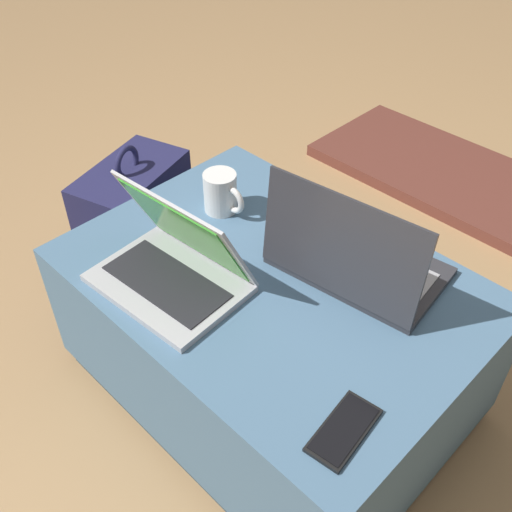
{
  "coord_description": "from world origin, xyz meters",
  "views": [
    {
      "loc": [
        0.66,
        -0.72,
        1.33
      ],
      "look_at": [
        -0.01,
        -0.04,
        0.49
      ],
      "focal_mm": 42.0,
      "sensor_mm": 36.0,
      "label": 1
    }
  ],
  "objects": [
    {
      "name": "cell_phone",
      "position": [
        0.36,
        -0.2,
        0.41
      ],
      "size": [
        0.09,
        0.16,
        0.01
      ],
      "rotation": [
        0.0,
        0.0,
        3.27
      ],
      "color": "black",
      "rests_on": "ottoman"
    },
    {
      "name": "laptop_far",
      "position": [
        0.12,
        0.12,
        0.46
      ],
      "size": [
        0.4,
        0.28,
        0.25
      ],
      "rotation": [
        0.0,
        0.0,
        3.27
      ],
      "color": "#333338",
      "rests_on": "ottoman"
    },
    {
      "name": "laptop_near",
      "position": [
        -0.14,
        -0.16,
        0.45
      ],
      "size": [
        0.34,
        0.26,
        0.23
      ],
      "rotation": [
        0.0,
        0.0,
        0.07
      ],
      "color": "#B7B7BC",
      "rests_on": "ottoman"
    },
    {
      "name": "coffee_mug",
      "position": [
        -0.26,
        0.09,
        0.46
      ],
      "size": [
        0.12,
        0.08,
        0.1
      ],
      "color": "white",
      "rests_on": "ottoman"
    },
    {
      "name": "fireplace_hearth",
      "position": [
        0.0,
        1.2,
        0.02
      ],
      "size": [
        1.4,
        0.5,
        0.04
      ],
      "color": "brown",
      "rests_on": "ground_plane"
    },
    {
      "name": "ground_plane",
      "position": [
        0.0,
        0.0,
        0.0
      ],
      "size": [
        14.0,
        14.0,
        0.0
      ],
      "primitive_type": "plane",
      "color": "tan"
    },
    {
      "name": "ottoman",
      "position": [
        0.0,
        0.0,
        0.2
      ],
      "size": [
        0.93,
        0.67,
        0.41
      ],
      "color": "#2A3D4E",
      "rests_on": "ground_plane"
    },
    {
      "name": "backpack",
      "position": [
        -0.6,
        0.03,
        0.19
      ],
      "size": [
        0.32,
        0.38,
        0.48
      ],
      "rotation": [
        0.0,
        0.0,
        -1.27
      ],
      "color": "#23234C",
      "rests_on": "ground_plane"
    }
  ]
}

